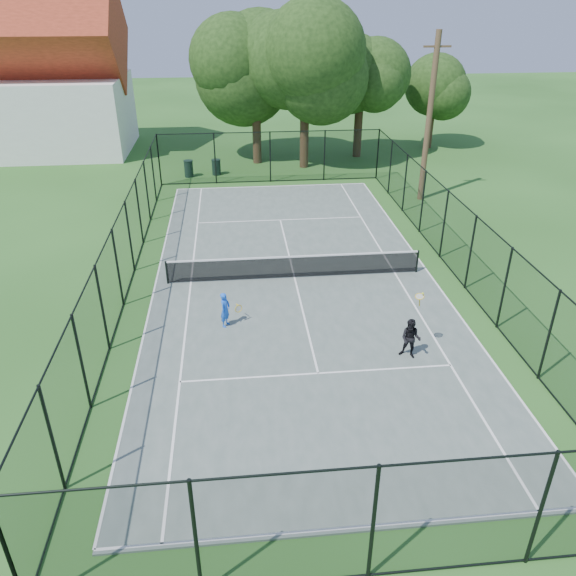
{
  "coord_description": "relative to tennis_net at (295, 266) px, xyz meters",
  "views": [
    {
      "loc": [
        -2.29,
        -19.9,
        10.23
      ],
      "look_at": [
        -0.57,
        -3.0,
        1.2
      ],
      "focal_mm": 35.0,
      "sensor_mm": 36.0,
      "label": 1
    }
  ],
  "objects": [
    {
      "name": "tree_far_right",
      "position": [
        12.09,
        20.18,
        2.97
      ],
      "size": [
        4.34,
        4.34,
        5.74
      ],
      "color": "#332114",
      "rests_on": "ground"
    },
    {
      "name": "tennis_net",
      "position": [
        0.0,
        0.0,
        0.0
      ],
      "size": [
        10.08,
        0.08,
        0.95
      ],
      "color": "black",
      "rests_on": "tennis_court"
    },
    {
      "name": "tree_near_left",
      "position": [
        -0.56,
        17.34,
        5.08
      ],
      "size": [
        7.06,
        7.06,
        9.2
      ],
      "color": "#332114",
      "rests_on": "ground"
    },
    {
      "name": "tree_near_mid",
      "position": [
        2.41,
        16.0,
        4.96
      ],
      "size": [
        6.87,
        6.87,
        8.99
      ],
      "color": "#332114",
      "rests_on": "ground"
    },
    {
      "name": "trash_bin_left",
      "position": [
        -4.95,
        14.51,
        -0.06
      ],
      "size": [
        0.58,
        0.58,
        1.03
      ],
      "color": "black",
      "rests_on": "ground"
    },
    {
      "name": "ground",
      "position": [
        0.0,
        0.0,
        -0.58
      ],
      "size": [
        120.0,
        120.0,
        0.0
      ],
      "primitive_type": "plane",
      "color": "#234D1A"
    },
    {
      "name": "tree_near_right",
      "position": [
        6.4,
        18.28,
        4.01
      ],
      "size": [
        5.24,
        5.24,
        7.23
      ],
      "color": "#332114",
      "rests_on": "ground"
    },
    {
      "name": "building",
      "position": [
        -17.0,
        22.0,
        4.35
      ],
      "size": [
        15.3,
        8.15,
        11.87
      ],
      "color": "silver",
      "rests_on": "ground"
    },
    {
      "name": "player_blue",
      "position": [
        -2.74,
        -3.37,
        0.1
      ],
      "size": [
        0.82,
        0.54,
        1.24
      ],
      "color": "blue",
      "rests_on": "tennis_court"
    },
    {
      "name": "player_black",
      "position": [
        2.96,
        -5.81,
        0.15
      ],
      "size": [
        0.81,
        0.87,
        2.09
      ],
      "color": "black",
      "rests_on": "tennis_court"
    },
    {
      "name": "utility_pole",
      "position": [
        8.01,
        9.0,
        3.77
      ],
      "size": [
        1.4,
        0.3,
        8.58
      ],
      "color": "#4C3823",
      "rests_on": "ground"
    },
    {
      "name": "tennis_court",
      "position": [
        0.0,
        0.0,
        -0.55
      ],
      "size": [
        11.0,
        24.0,
        0.06
      ],
      "primitive_type": "cube",
      "color": "#505F56",
      "rests_on": "ground"
    },
    {
      "name": "trash_bin_right",
      "position": [
        -3.26,
        14.79,
        -0.09
      ],
      "size": [
        0.58,
        0.58,
        0.96
      ],
      "color": "black",
      "rests_on": "ground"
    },
    {
      "name": "fence",
      "position": [
        0.0,
        0.0,
        0.92
      ],
      "size": [
        13.1,
        26.1,
        3.0
      ],
      "color": "black",
      "rests_on": "ground"
    }
  ]
}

